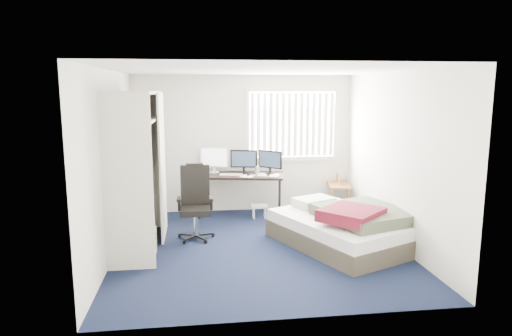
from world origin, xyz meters
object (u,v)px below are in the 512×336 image
Objects in this scene: desk at (241,172)px; office_chair at (196,210)px; bed at (346,227)px; nightstand at (338,187)px.

desk is 1.47m from office_chair.
office_chair reaches higher than bed.
office_chair is 2.27m from bed.
desk reaches higher than bed.
desk reaches higher than nightstand.
nightstand is at bearing 76.20° from bed.
desk is at bearing 55.65° from office_chair.
bed is at bearing -16.43° from office_chair.
nightstand is at bearing 2.95° from desk.
bed is (2.17, -0.64, -0.16)m from office_chair.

